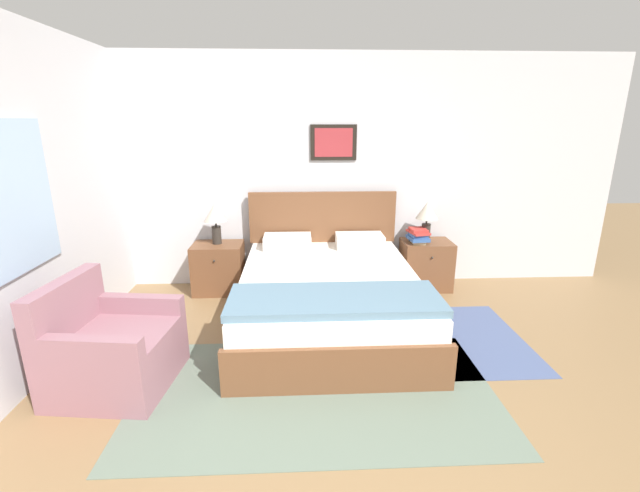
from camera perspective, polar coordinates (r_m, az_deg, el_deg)
The scene contains 15 objects.
wall_back at distance 4.95m, azimuth 0.23°, elevation 9.65°, with size 6.84×0.09×2.60m.
wall_left at distance 3.84m, azimuth -34.13°, elevation 4.88°, with size 0.08×5.65×2.60m.
area_rug_main at distance 3.26m, azimuth -0.55°, elevation -18.82°, with size 2.57×1.46×0.01m.
area_rug_bedside at distance 4.16m, azimuth 19.39°, elevation -11.45°, with size 0.91×1.32×0.01m.
bed at distance 4.08m, azimuth 1.14°, elevation -6.60°, with size 1.67×2.20×1.11m.
armchair at distance 3.55m, azimuth -26.11°, elevation -12.35°, with size 0.86×0.86×0.81m.
nightstand_near_window at distance 4.98m, azimuth -13.36°, elevation -2.86°, with size 0.55×0.44×0.56m.
nightstand_by_door at distance 5.10m, azimuth 13.91°, elevation -2.43°, with size 0.55×0.44×0.56m.
table_lamp_near_window at distance 4.84m, azimuth -13.78°, elevation 3.94°, with size 0.25×0.25×0.45m.
table_lamp_by_door at distance 4.97m, azimuth 14.08°, elevation 4.22°, with size 0.25×0.25×0.45m.
book_thick_bottom at distance 4.94m, azimuth 12.90°, elevation 0.63°, with size 0.15×0.21×0.03m.
book_hardcover_middle at distance 4.93m, azimuth 12.92°, elevation 1.02°, with size 0.22×0.27×0.04m.
book_novel_upper at distance 4.92m, azimuth 12.95°, elevation 1.46°, with size 0.19×0.23×0.04m.
book_slim_near_top at distance 4.91m, azimuth 12.97°, elevation 1.81°, with size 0.23×0.29×0.02m.
book_paperback_top at distance 4.91m, azimuth 13.00°, elevation 2.12°, with size 0.18×0.21×0.03m.
Camera 1 is at (-0.26, -1.62, 1.88)m, focal length 24.00 mm.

